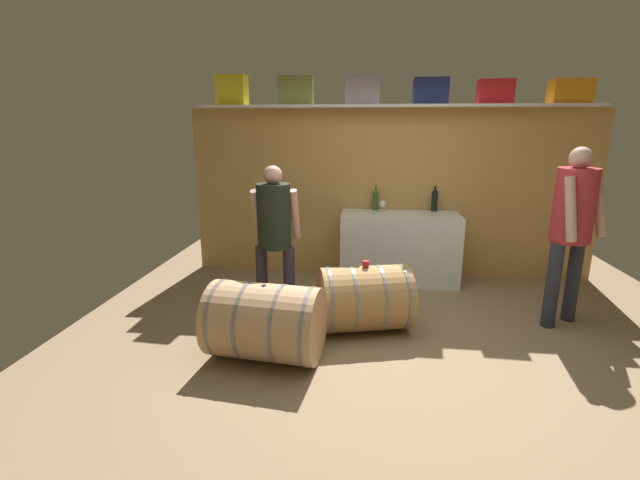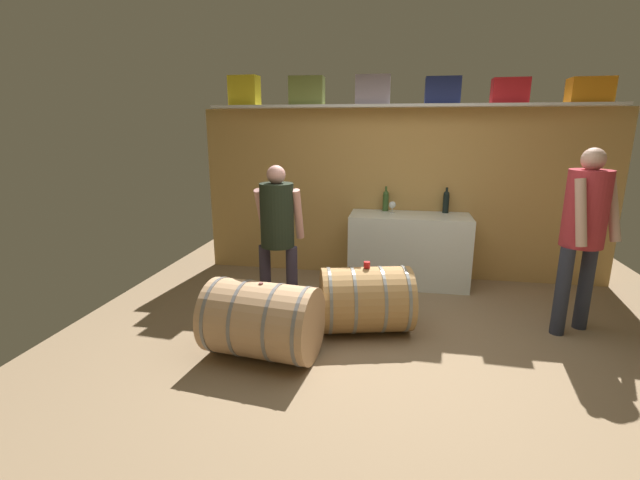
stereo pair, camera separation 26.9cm
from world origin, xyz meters
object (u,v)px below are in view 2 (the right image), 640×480
object	(u,v)px
wine_bottle_dark	(446,201)
winemaker_pouring	(277,227)
toolcase_olive	(307,91)
wine_barrel_far	(262,320)
tasting_cup	(367,265)
toolcase_red	(510,91)
wine_bottle_green	(386,200)
toolcase_navy	(442,91)
toolcase_grey	(373,90)
toolcase_yellow	(244,91)
wine_glass	(392,205)
work_cabinet	(408,250)
wine_barrel_near	(366,299)
visitor_tasting	(585,223)
toolcase_orange	(590,90)

from	to	relation	value
wine_bottle_dark	winemaker_pouring	bearing A→B (deg)	-139.76
toolcase_olive	wine_bottle_dark	bearing A→B (deg)	-2.46
wine_barrel_far	tasting_cup	xyz separation A→B (m)	(0.81, 0.62, 0.33)
toolcase_red	wine_bottle_dark	xyz separation A→B (m)	(-0.59, 0.01, -1.25)
wine_bottle_dark	wine_bottle_green	world-z (taller)	wine_bottle_dark
toolcase_navy	toolcase_grey	bearing A→B (deg)	-179.32
wine_bottle_green	winemaker_pouring	distance (m)	1.74
toolcase_yellow	wine_glass	xyz separation A→B (m)	(1.84, -0.11, -1.34)
work_cabinet	wine_barrel_near	world-z (taller)	work_cabinet
work_cabinet	wine_bottle_dark	bearing A→B (deg)	26.44
wine_bottle_dark	wine_glass	size ratio (longest dim) A/B	2.18
toolcase_yellow	wine_barrel_near	world-z (taller)	toolcase_yellow
wine_barrel_far	tasting_cup	size ratio (longest dim) A/B	16.73
winemaker_pouring	wine_bottle_dark	bearing A→B (deg)	41.63
toolcase_olive	wine_glass	xyz separation A→B (m)	(1.06, -0.11, -1.33)
toolcase_yellow	winemaker_pouring	size ratio (longest dim) A/B	0.23
wine_barrel_near	visitor_tasting	size ratio (longest dim) A/B	0.56
toolcase_red	wine_bottle_green	xyz separation A→B (m)	(-1.31, 0.02, -1.26)
visitor_tasting	tasting_cup	bearing A→B (deg)	-24.02
toolcase_olive	toolcase_grey	bearing A→B (deg)	-2.81
toolcase_navy	visitor_tasting	world-z (taller)	toolcase_navy
toolcase_navy	toolcase_orange	distance (m)	1.53
wine_glass	visitor_tasting	distance (m)	2.05
toolcase_olive	wine_glass	world-z (taller)	toolcase_olive
toolcase_navy	wine_barrel_near	world-z (taller)	toolcase_navy
toolcase_red	wine_bottle_dark	distance (m)	1.39
toolcase_yellow	wine_barrel_near	xyz separation A→B (m)	(1.65, -1.58, -1.98)
toolcase_olive	winemaker_pouring	bearing A→B (deg)	-92.85
toolcase_orange	wine_glass	world-z (taller)	toolcase_orange
toolcase_red	work_cabinet	xyz separation A→B (m)	(-1.01, -0.20, -1.82)
work_cabinet	tasting_cup	xyz separation A→B (m)	(-0.40, -1.38, 0.22)
wine_bottle_green	wine_barrel_far	world-z (taller)	wine_bottle_green
wine_bottle_dark	wine_bottle_green	xyz separation A→B (m)	(-0.72, 0.01, -0.01)
wine_barrel_far	tasting_cup	bearing A→B (deg)	44.96
toolcase_olive	wine_barrel_near	world-z (taller)	toolcase_olive
toolcase_navy	wine_barrel_far	xyz separation A→B (m)	(-1.49, -2.20, -1.94)
work_cabinet	wine_barrel_far	size ratio (longest dim) A/B	1.44
wine_barrel_far	winemaker_pouring	world-z (taller)	winemaker_pouring
toolcase_grey	tasting_cup	xyz separation A→B (m)	(0.09, -1.58, -1.63)
toolcase_olive	wine_barrel_near	xyz separation A→B (m)	(0.87, -1.58, -1.96)
wine_glass	wine_barrel_far	xyz separation A→B (m)	(-0.99, -2.09, -0.63)
toolcase_olive	wine_glass	size ratio (longest dim) A/B	2.87
work_cabinet	wine_bottle_dark	distance (m)	0.73
wine_bottle_dark	winemaker_pouring	world-z (taller)	winemaker_pouring
wine_bottle_green	winemaker_pouring	world-z (taller)	winemaker_pouring
wine_bottle_green	tasting_cup	bearing A→B (deg)	-93.61
wine_glass	visitor_tasting	bearing A→B (deg)	-33.81
toolcase_olive	wine_barrel_near	distance (m)	2.67
wine_bottle_green	winemaker_pouring	xyz separation A→B (m)	(-0.98, -1.44, -0.05)
toolcase_olive	work_cabinet	size ratio (longest dim) A/B	0.29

